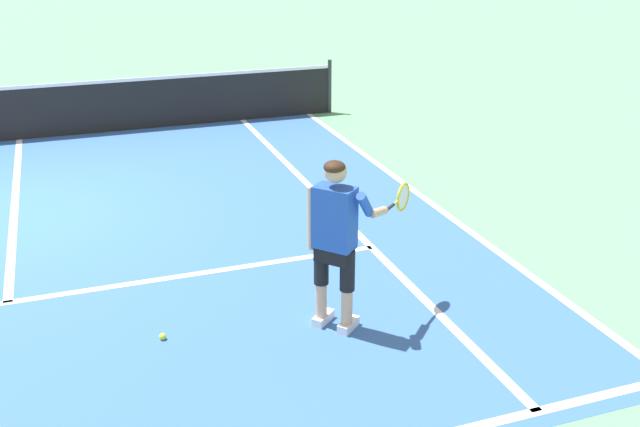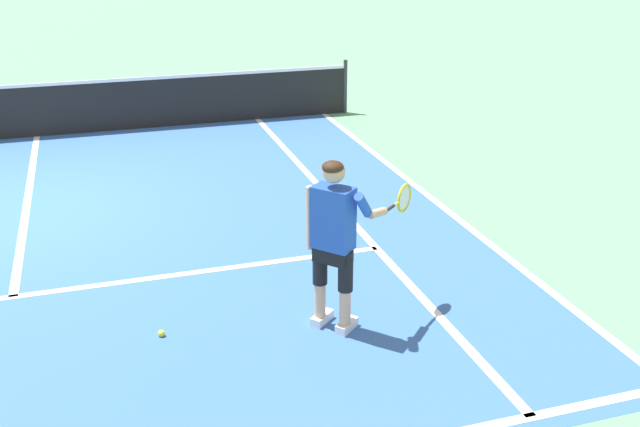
% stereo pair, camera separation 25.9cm
% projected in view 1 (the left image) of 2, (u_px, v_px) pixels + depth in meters
% --- Properties ---
extents(ground_plane, '(80.00, 80.00, 0.00)m').
position_uv_depth(ground_plane, '(14.00, 216.00, 9.93)').
color(ground_plane, '#609E70').
extents(court_inner_surface, '(10.98, 10.20, 0.00)m').
position_uv_depth(court_inner_surface, '(12.00, 246.00, 9.02)').
color(court_inner_surface, '#3866A8').
rests_on(court_inner_surface, ground).
extents(line_service, '(8.23, 0.10, 0.01)m').
position_uv_depth(line_service, '(8.00, 302.00, 7.71)').
color(line_service, white).
rests_on(line_service, ground).
extents(line_centre_service, '(0.10, 6.40, 0.01)m').
position_uv_depth(line_centre_service, '(15.00, 199.00, 10.50)').
color(line_centre_service, white).
rests_on(line_centre_service, ground).
extents(line_singles_right, '(0.10, 9.80, 0.01)m').
position_uv_depth(line_singles_right, '(329.00, 205.00, 10.30)').
color(line_singles_right, white).
rests_on(line_singles_right, ground).
extents(line_doubles_right, '(0.10, 9.80, 0.01)m').
position_uv_depth(line_doubles_right, '(418.00, 193.00, 10.73)').
color(line_doubles_right, white).
rests_on(line_doubles_right, ground).
extents(tennis_net, '(11.96, 0.08, 1.07)m').
position_uv_depth(tennis_net, '(15.00, 113.00, 13.11)').
color(tennis_net, '#333338').
rests_on(tennis_net, ground).
extents(tennis_player, '(1.18, 0.69, 1.71)m').
position_uv_depth(tennis_player, '(337.00, 234.00, 6.90)').
color(tennis_player, white).
rests_on(tennis_player, ground).
extents(tennis_ball_near_feet, '(0.07, 0.07, 0.07)m').
position_uv_depth(tennis_ball_near_feet, '(163.00, 337.00, 7.03)').
color(tennis_ball_near_feet, '#CCE02D').
rests_on(tennis_ball_near_feet, ground).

